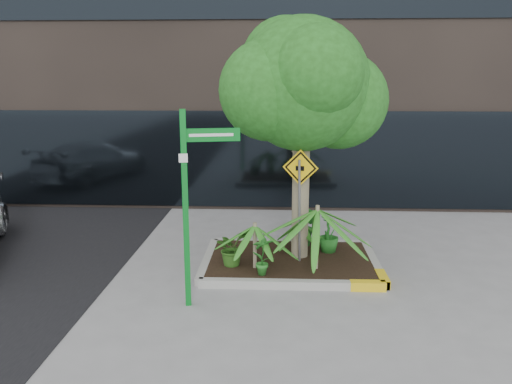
{
  "coord_description": "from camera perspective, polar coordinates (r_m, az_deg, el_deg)",
  "views": [
    {
      "loc": [
        -0.03,
        -8.8,
        3.51
      ],
      "look_at": [
        -0.45,
        0.2,
        1.47
      ],
      "focal_mm": 35.0,
      "sensor_mm": 36.0,
      "label": 1
    }
  ],
  "objects": [
    {
      "name": "shrub_a",
      "position": [
        9.25,
        -2.77,
        -6.36
      ],
      "size": [
        0.83,
        0.83,
        0.67
      ],
      "primitive_type": "imported",
      "rotation": [
        0.0,
        0.0,
        0.98
      ],
      "color": "#295A19",
      "rests_on": "planter"
    },
    {
      "name": "tree",
      "position": [
        9.28,
        5.35,
        12.12
      ],
      "size": [
        3.12,
        2.77,
        4.68
      ],
      "color": "gray",
      "rests_on": "ground"
    },
    {
      "name": "cattle_sign",
      "position": [
        9.07,
        5.05,
        0.53
      ],
      "size": [
        0.64,
        0.23,
        2.14
      ],
      "rotation": [
        0.0,
        0.0,
        -0.27
      ],
      "color": "slate",
      "rests_on": "ground"
    },
    {
      "name": "shrub_d",
      "position": [
        10.28,
        5.72,
        -3.92
      ],
      "size": [
        0.65,
        0.65,
        0.84
      ],
      "primitive_type": "imported",
      "rotation": [
        0.0,
        0.0,
        5.46
      ],
      "color": "#195819",
      "rests_on": "planter"
    },
    {
      "name": "street_sign_post",
      "position": [
        7.66,
        -7.71,
        0.59
      ],
      "size": [
        1.03,
        0.9,
        3.09
      ],
      "rotation": [
        0.0,
        0.0,
        0.22
      ],
      "color": "#0A7721",
      "rests_on": "ground"
    },
    {
      "name": "palm_front",
      "position": [
        8.9,
        7.05,
        -1.99
      ],
      "size": [
        1.33,
        1.33,
        1.48
      ],
      "color": "gray",
      "rests_on": "ground"
    },
    {
      "name": "palm_back",
      "position": [
        9.97,
        4.93,
        -3.33
      ],
      "size": [
        0.73,
        0.73,
        0.81
      ],
      "color": "gray",
      "rests_on": "ground"
    },
    {
      "name": "palm_left",
      "position": [
        8.96,
        -0.13,
        -3.87
      ],
      "size": [
        0.96,
        0.96,
        1.07
      ],
      "color": "gray",
      "rests_on": "ground"
    },
    {
      "name": "planter",
      "position": [
        9.69,
        4.11,
        -7.86
      ],
      "size": [
        3.35,
        2.36,
        0.15
      ],
      "color": "#9E9E99",
      "rests_on": "ground"
    },
    {
      "name": "shrub_b",
      "position": [
        10.03,
        8.32,
        -4.78
      ],
      "size": [
        0.54,
        0.54,
        0.72
      ],
      "primitive_type": "imported",
      "rotation": [
        0.0,
        0.0,
        2.03
      ],
      "color": "#206D21",
      "rests_on": "planter"
    },
    {
      "name": "shrub_c",
      "position": [
        8.78,
        0.77,
        -7.23
      ],
      "size": [
        0.48,
        0.48,
        0.72
      ],
      "primitive_type": "imported",
      "rotation": [
        0.0,
        0.0,
        3.47
      ],
      "color": "#247122",
      "rests_on": "planter"
    },
    {
      "name": "ground",
      "position": [
        9.47,
        2.72,
        -9.01
      ],
      "size": [
        80.0,
        80.0,
        0.0
      ],
      "primitive_type": "plane",
      "color": "gray",
      "rests_on": "ground"
    }
  ]
}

